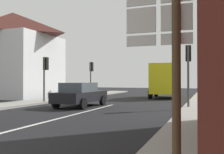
{
  "coord_description": "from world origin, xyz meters",
  "views": [
    {
      "loc": [
        5.94,
        -3.97,
        1.62
      ],
      "look_at": [
        1.01,
        9.17,
        1.79
      ],
      "focal_mm": 41.58,
      "sensor_mm": 36.0,
      "label": 1
    }
  ],
  "objects_px": {
    "sedan_far": "(80,94)",
    "delivery_truck": "(165,80)",
    "traffic_light_far_left": "(91,71)",
    "traffic_light_near_left": "(45,69)",
    "route_sign_post": "(176,56)",
    "traffic_light_near_right": "(188,62)"
  },
  "relations": [
    {
      "from": "traffic_light_far_left",
      "to": "sedan_far",
      "type": "bearing_deg",
      "value": -68.95
    },
    {
      "from": "route_sign_post",
      "to": "traffic_light_far_left",
      "type": "bearing_deg",
      "value": 118.73
    },
    {
      "from": "route_sign_post",
      "to": "traffic_light_near_right",
      "type": "relative_size",
      "value": 0.89
    },
    {
      "from": "traffic_light_near_right",
      "to": "traffic_light_far_left",
      "type": "height_order",
      "value": "traffic_light_near_right"
    },
    {
      "from": "sedan_far",
      "to": "delivery_truck",
      "type": "bearing_deg",
      "value": 69.07
    },
    {
      "from": "delivery_truck",
      "to": "route_sign_post",
      "type": "relative_size",
      "value": 1.59
    },
    {
      "from": "route_sign_post",
      "to": "traffic_light_far_left",
      "type": "relative_size",
      "value": 0.94
    },
    {
      "from": "traffic_light_near_right",
      "to": "traffic_light_far_left",
      "type": "bearing_deg",
      "value": 141.31
    },
    {
      "from": "delivery_truck",
      "to": "traffic_light_far_left",
      "type": "distance_m",
      "value": 7.14
    },
    {
      "from": "sedan_far",
      "to": "route_sign_post",
      "type": "relative_size",
      "value": 1.32
    },
    {
      "from": "delivery_truck",
      "to": "traffic_light_near_right",
      "type": "distance_m",
      "value": 8.95
    },
    {
      "from": "sedan_far",
      "to": "traffic_light_near_right",
      "type": "relative_size",
      "value": 1.18
    },
    {
      "from": "traffic_light_near_left",
      "to": "traffic_light_near_right",
      "type": "relative_size",
      "value": 0.9
    },
    {
      "from": "delivery_truck",
      "to": "traffic_light_far_left",
      "type": "relative_size",
      "value": 1.5
    },
    {
      "from": "traffic_light_near_right",
      "to": "delivery_truck",
      "type": "bearing_deg",
      "value": 107.3
    },
    {
      "from": "sedan_far",
      "to": "route_sign_post",
      "type": "bearing_deg",
      "value": -55.29
    },
    {
      "from": "delivery_truck",
      "to": "route_sign_post",
      "type": "bearing_deg",
      "value": -80.54
    },
    {
      "from": "delivery_truck",
      "to": "traffic_light_near_left",
      "type": "xyz_separation_m",
      "value": [
        -7.05,
        -8.31,
        0.75
      ]
    },
    {
      "from": "sedan_far",
      "to": "delivery_truck",
      "type": "height_order",
      "value": "delivery_truck"
    },
    {
      "from": "sedan_far",
      "to": "route_sign_post",
      "type": "height_order",
      "value": "route_sign_post"
    },
    {
      "from": "traffic_light_far_left",
      "to": "traffic_light_near_left",
      "type": "bearing_deg",
      "value": -90.0
    },
    {
      "from": "traffic_light_near_right",
      "to": "traffic_light_near_left",
      "type": "bearing_deg",
      "value": 178.92
    }
  ]
}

